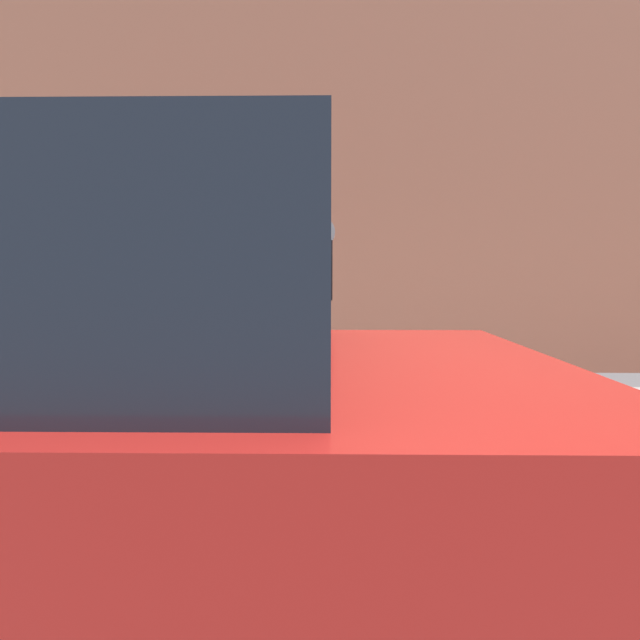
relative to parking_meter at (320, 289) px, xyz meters
name	(u,v)px	position (x,y,z in m)	size (l,w,h in m)	color
ground_plane	(290,594)	(-0.11, -1.09, -1.31)	(60.00, 60.00, 0.00)	slate
sidewalk	(310,428)	(-0.11, 1.11, -1.26)	(24.00, 2.80, 0.11)	#9E9B96
building_facade	(318,140)	(-0.11, 4.01, 1.95)	(24.00, 0.30, 6.53)	#935642
parking_meter	(320,289)	(0.00, 0.00, 0.00)	(0.19, 0.15, 1.65)	gray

